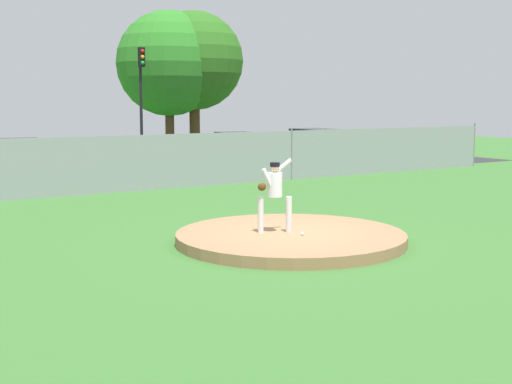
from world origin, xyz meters
name	(u,v)px	position (x,y,z in m)	size (l,w,h in m)	color
ground_plane	(173,207)	(0.00, 6.00, 0.00)	(80.00, 80.00, 0.00)	#386B2D
asphalt_strip	(80,179)	(0.00, 14.50, 0.00)	(44.00, 7.00, 0.01)	#2B2B2D
pitchers_mound	(291,238)	(0.00, 0.00, 0.12)	(5.03, 5.03, 0.24)	#99704C
pitcher_youth	(274,189)	(-0.31, 0.18, 1.19)	(0.81, 0.41, 1.62)	silver
baseball	(302,234)	(0.01, -0.41, 0.28)	(0.07, 0.07, 0.07)	white
chainlink_fence	(122,164)	(0.00, 10.00, 0.96)	(35.22, 0.07, 2.03)	gray
parked_car_white	(243,152)	(7.61, 14.62, 0.80)	(1.87, 4.76, 1.67)	silver
parked_car_slate	(19,163)	(-2.41, 14.14, 0.80)	(2.16, 4.30, 1.68)	slate
parked_car_red	(319,148)	(11.62, 14.27, 0.83)	(2.00, 4.78, 1.75)	#A81919
traffic_cone_orange	(187,173)	(3.55, 12.16, 0.26)	(0.40, 0.40, 0.55)	orange
traffic_light_far	(141,86)	(4.42, 18.66, 3.76)	(0.28, 0.46, 5.57)	black
tree_bushy_near	(169,64)	(7.30, 21.74, 5.03)	(5.56, 5.56, 7.82)	#4C331E
tree_broad_left	(194,61)	(8.67, 21.50, 5.19)	(5.29, 5.29, 7.86)	#4C331E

